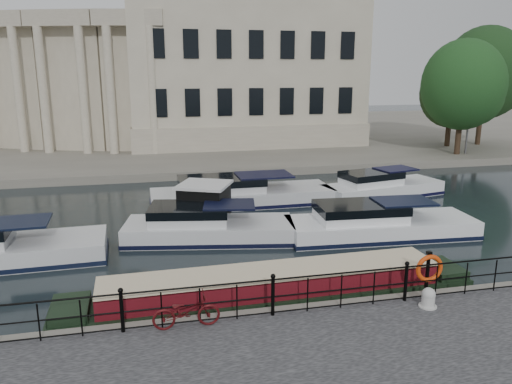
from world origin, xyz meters
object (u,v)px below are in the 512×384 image
bicycle (186,311)px  harbour_hut (205,208)px  narrowboat (273,294)px  mooring_bollard (428,298)px  life_ring_post (429,269)px

bicycle → harbour_hut: (1.74, 10.00, -0.06)m
bicycle → narrowboat: size_ratio=0.13×
mooring_bollard → bicycle: bearing=177.0°
life_ring_post → harbour_hut: size_ratio=0.37×
life_ring_post → harbour_hut: harbour_hut is taller
bicycle → mooring_bollard: bicycle is taller
bicycle → narrowboat: bearing=-58.3°
bicycle → harbour_hut: size_ratio=0.47×
bicycle → mooring_bollard: 6.83m
bicycle → narrowboat: 3.37m
bicycle → life_ring_post: 7.17m
mooring_bollard → harbour_hut: 11.54m
harbour_hut → narrowboat: bearing=-57.7°
narrowboat → life_ring_post: bearing=-20.6°
mooring_bollard → life_ring_post: 0.91m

